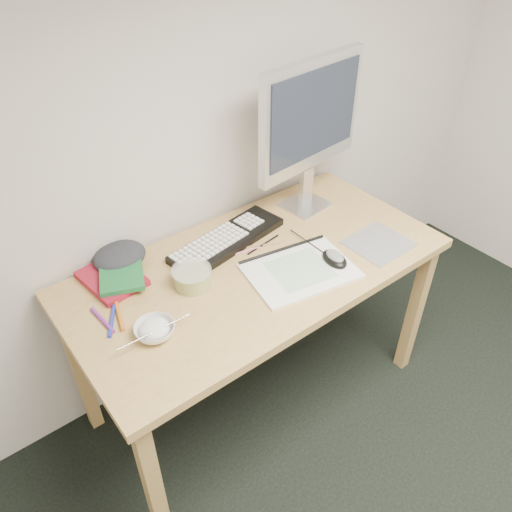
{
  "coord_description": "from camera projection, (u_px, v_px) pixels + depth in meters",
  "views": [
    {
      "loc": [
        -0.84,
        0.31,
        1.9
      ],
      "look_at": [
        0.0,
        1.39,
        0.83
      ],
      "focal_mm": 35.0,
      "sensor_mm": 36.0,
      "label": 1
    }
  ],
  "objects": [
    {
      "name": "pencil_black",
      "position": [
        263.0,
        245.0,
        1.92
      ],
      "size": [
        0.17,
        0.03,
        0.01
      ],
      "primitive_type": "cylinder",
      "rotation": [
        0.0,
        1.57,
        0.15
      ],
      "color": "black",
      "rests_on": "desk"
    },
    {
      "name": "monitor",
      "position": [
        311.0,
        120.0,
        1.91
      ],
      "size": [
        0.53,
        0.18,
        0.62
      ],
      "rotation": [
        0.0,
        0.0,
        0.11
      ],
      "color": "silver",
      "rests_on": "desk"
    },
    {
      "name": "pencil_pink",
      "position": [
        236.0,
        254.0,
        1.87
      ],
      "size": [
        0.2,
        0.05,
        0.01
      ],
      "primitive_type": "cylinder",
      "rotation": [
        0.0,
        1.57,
        -0.24
      ],
      "color": "pink",
      "rests_on": "desk"
    },
    {
      "name": "marker_orange",
      "position": [
        119.0,
        315.0,
        1.61
      ],
      "size": [
        0.05,
        0.14,
        0.01
      ],
      "primitive_type": "cylinder",
      "rotation": [
        0.0,
        1.57,
        1.29
      ],
      "color": "#C76617",
      "rests_on": "desk"
    },
    {
      "name": "desk",
      "position": [
        257.0,
        281.0,
        1.88
      ],
      "size": [
        1.4,
        0.7,
        0.75
      ],
      "color": "tan",
      "rests_on": "ground"
    },
    {
      "name": "book_green",
      "position": [
        121.0,
        273.0,
        1.74
      ],
      "size": [
        0.22,
        0.24,
        0.02
      ],
      "primitive_type": "cube",
      "rotation": [
        0.0,
        0.0,
        -0.4
      ],
      "color": "#196430",
      "rests_on": "book_red"
    },
    {
      "name": "book_red",
      "position": [
        112.0,
        279.0,
        1.75
      ],
      "size": [
        0.2,
        0.25,
        0.02
      ],
      "primitive_type": "cube",
      "rotation": [
        0.0,
        0.0,
        0.12
      ],
      "color": "maroon",
      "rests_on": "desk"
    },
    {
      "name": "mouse",
      "position": [
        335.0,
        256.0,
        1.82
      ],
      "size": [
        0.09,
        0.13,
        0.04
      ],
      "primitive_type": "ellipsoid",
      "rotation": [
        0.0,
        0.0,
        -0.17
      ],
      "color": "black",
      "rests_on": "sketchpad"
    },
    {
      "name": "cloth_lump",
      "position": [
        120.0,
        256.0,
        1.81
      ],
      "size": [
        0.16,
        0.14,
        0.07
      ],
      "primitive_type": "ellipsoid",
      "rotation": [
        0.0,
        0.0,
        0.01
      ],
      "color": "#24262B",
      "rests_on": "desk"
    },
    {
      "name": "rice_bowl",
      "position": [
        155.0,
        330.0,
        1.54
      ],
      "size": [
        0.15,
        0.15,
        0.04
      ],
      "primitive_type": "imported",
      "rotation": [
        0.0,
        0.0,
        0.2
      ],
      "color": "white",
      "rests_on": "desk"
    },
    {
      "name": "chopsticks",
      "position": [
        154.0,
        332.0,
        1.51
      ],
      "size": [
        0.23,
        0.02,
        0.02
      ],
      "primitive_type": "cylinder",
      "rotation": [
        0.0,
        1.57,
        -0.01
      ],
      "color": "#BEBEC0",
      "rests_on": "rice_bowl"
    },
    {
      "name": "keyboard",
      "position": [
        227.0,
        240.0,
        1.92
      ],
      "size": [
        0.51,
        0.23,
        0.03
      ],
      "primitive_type": "cube",
      "rotation": [
        0.0,
        0.0,
        0.16
      ],
      "color": "black",
      "rests_on": "desk"
    },
    {
      "name": "marker_purple",
      "position": [
        102.0,
        320.0,
        1.6
      ],
      "size": [
        0.02,
        0.14,
        0.01
      ],
      "primitive_type": "cylinder",
      "rotation": [
        0.0,
        1.57,
        1.65
      ],
      "color": "#752790",
      "rests_on": "desk"
    },
    {
      "name": "sketchpad",
      "position": [
        300.0,
        271.0,
        1.79
      ],
      "size": [
        0.42,
        0.33,
        0.01
      ],
      "primitive_type": "cube",
      "rotation": [
        0.0,
        0.0,
        -0.18
      ],
      "color": "white",
      "rests_on": "desk"
    },
    {
      "name": "marker_blue",
      "position": [
        112.0,
        321.0,
        1.59
      ],
      "size": [
        0.08,
        0.13,
        0.01
      ],
      "primitive_type": "cylinder",
      "rotation": [
        0.0,
        1.57,
        1.04
      ],
      "color": "#1F29A9",
      "rests_on": "desk"
    },
    {
      "name": "mousepad",
      "position": [
        379.0,
        243.0,
        1.93
      ],
      "size": [
        0.23,
        0.21,
        0.0
      ],
      "primitive_type": "cube",
      "rotation": [
        0.0,
        0.0,
        0.02
      ],
      "color": "slate",
      "rests_on": "desk"
    },
    {
      "name": "fruit_tub",
      "position": [
        192.0,
        277.0,
        1.72
      ],
      "size": [
        0.18,
        0.18,
        0.07
      ],
      "primitive_type": "cylinder",
      "rotation": [
        0.0,
        0.0,
        0.31
      ],
      "color": "#E9BF52",
      "rests_on": "desk"
    },
    {
      "name": "pencil_tan",
      "position": [
        260.0,
        245.0,
        1.92
      ],
      "size": [
        0.15,
        0.07,
        0.01
      ],
      "primitive_type": "cylinder",
      "rotation": [
        0.0,
        1.57,
        -0.43
      ],
      "color": "#A87B59",
      "rests_on": "desk"
    }
  ]
}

